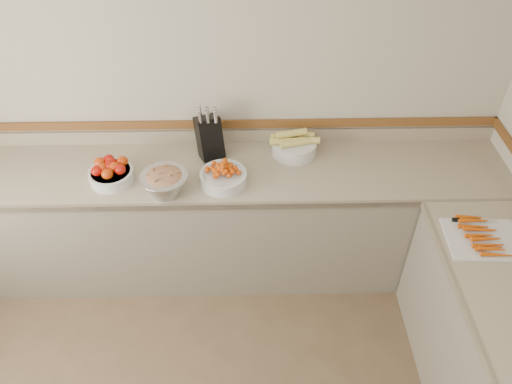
{
  "coord_description": "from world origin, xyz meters",
  "views": [
    {
      "loc": [
        0.3,
        -0.83,
        2.93
      ],
      "look_at": [
        0.35,
        1.35,
        1.0
      ],
      "focal_mm": 35.0,
      "sensor_mm": 36.0,
      "label": 1
    }
  ],
  "objects_px": {
    "tomato_bowl": "(111,172)",
    "corn_bowl": "(294,145)",
    "knife_block": "(209,136)",
    "cutting_board": "(483,237)",
    "cherry_tomato_bowl": "(223,176)",
    "rhubarb_bowl": "(165,182)"
  },
  "relations": [
    {
      "from": "rhubarb_bowl",
      "to": "cutting_board",
      "type": "bearing_deg",
      "value": -13.4
    },
    {
      "from": "rhubarb_bowl",
      "to": "cutting_board",
      "type": "distance_m",
      "value": 1.85
    },
    {
      "from": "tomato_bowl",
      "to": "corn_bowl",
      "type": "distance_m",
      "value": 1.2
    },
    {
      "from": "tomato_bowl",
      "to": "corn_bowl",
      "type": "height_order",
      "value": "corn_bowl"
    },
    {
      "from": "corn_bowl",
      "to": "cutting_board",
      "type": "xyz_separation_m",
      "value": [
        0.99,
        -0.82,
        -0.05
      ]
    },
    {
      "from": "tomato_bowl",
      "to": "cutting_board",
      "type": "xyz_separation_m",
      "value": [
        2.16,
        -0.56,
        -0.05
      ]
    },
    {
      "from": "cherry_tomato_bowl",
      "to": "tomato_bowl",
      "type": "bearing_deg",
      "value": 176.4
    },
    {
      "from": "corn_bowl",
      "to": "rhubarb_bowl",
      "type": "distance_m",
      "value": 0.9
    },
    {
      "from": "tomato_bowl",
      "to": "rhubarb_bowl",
      "type": "relative_size",
      "value": 0.96
    },
    {
      "from": "knife_block",
      "to": "cutting_board",
      "type": "distance_m",
      "value": 1.75
    },
    {
      "from": "corn_bowl",
      "to": "knife_block",
      "type": "bearing_deg",
      "value": -178.45
    },
    {
      "from": "corn_bowl",
      "to": "cherry_tomato_bowl",
      "type": "bearing_deg",
      "value": -146.57
    },
    {
      "from": "cherry_tomato_bowl",
      "to": "rhubarb_bowl",
      "type": "relative_size",
      "value": 1.01
    },
    {
      "from": "knife_block",
      "to": "tomato_bowl",
      "type": "xyz_separation_m",
      "value": [
        -0.61,
        -0.25,
        -0.09
      ]
    },
    {
      "from": "corn_bowl",
      "to": "cutting_board",
      "type": "bearing_deg",
      "value": -39.67
    },
    {
      "from": "knife_block",
      "to": "tomato_bowl",
      "type": "height_order",
      "value": "knife_block"
    },
    {
      "from": "rhubarb_bowl",
      "to": "knife_block",
      "type": "bearing_deg",
      "value": 55.91
    },
    {
      "from": "corn_bowl",
      "to": "cutting_board",
      "type": "relative_size",
      "value": 0.79
    },
    {
      "from": "corn_bowl",
      "to": "rhubarb_bowl",
      "type": "bearing_deg",
      "value": -154.29
    },
    {
      "from": "tomato_bowl",
      "to": "cherry_tomato_bowl",
      "type": "xyz_separation_m",
      "value": [
        0.7,
        -0.04,
        -0.01
      ]
    },
    {
      "from": "cutting_board",
      "to": "cherry_tomato_bowl",
      "type": "bearing_deg",
      "value": 160.47
    },
    {
      "from": "knife_block",
      "to": "corn_bowl",
      "type": "distance_m",
      "value": 0.56
    }
  ]
}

